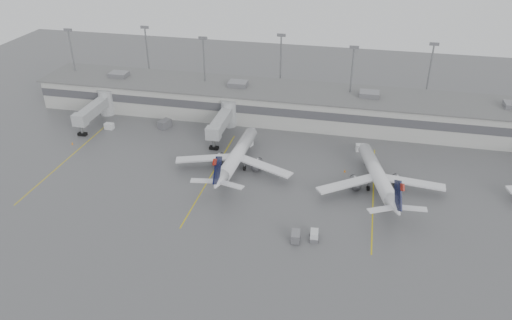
# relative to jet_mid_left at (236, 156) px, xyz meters

# --- Properties ---
(ground) EXTENTS (260.00, 260.00, 0.00)m
(ground) POSITION_rel_jet_mid_left_xyz_m (12.90, -28.20, -3.05)
(ground) COLOR #4C4C4F
(ground) RESTS_ON ground
(terminal) EXTENTS (152.00, 17.00, 9.45)m
(terminal) POSITION_rel_jet_mid_left_xyz_m (12.89, 29.78, 1.12)
(terminal) COLOR #ACADA7
(terminal) RESTS_ON ground
(light_masts) EXTENTS (142.40, 8.00, 20.60)m
(light_masts) POSITION_rel_jet_mid_left_xyz_m (12.90, 35.55, 8.98)
(light_masts) COLOR gray
(light_masts) RESTS_ON ground
(jet_bridge_left) EXTENTS (4.00, 17.20, 7.00)m
(jet_bridge_left) POSITION_rel_jet_mid_left_xyz_m (-42.60, 17.52, 0.82)
(jet_bridge_left) COLOR gray
(jet_bridge_left) RESTS_ON ground
(jet_bridge_right) EXTENTS (4.00, 17.20, 7.00)m
(jet_bridge_right) POSITION_rel_jet_mid_left_xyz_m (-7.60, 17.52, 0.82)
(jet_bridge_right) COLOR gray
(jet_bridge_right) RESTS_ON ground
(stand_markings) EXTENTS (105.25, 40.00, 0.01)m
(stand_markings) POSITION_rel_jet_mid_left_xyz_m (12.90, -4.20, -3.04)
(stand_markings) COLOR #C5B10B
(stand_markings) RESTS_ON ground
(jet_mid_left) EXTENTS (27.02, 30.33, 9.81)m
(jet_mid_left) POSITION_rel_jet_mid_left_xyz_m (0.00, 0.00, 0.00)
(jet_mid_left) COLOR silver
(jet_mid_left) RESTS_ON ground
(jet_mid_right) EXTENTS (26.02, 29.56, 9.77)m
(jet_mid_right) POSITION_rel_jet_mid_left_xyz_m (31.15, -2.07, -0.01)
(jet_mid_right) COLOR silver
(jet_mid_right) RESTS_ON ground
(baggage_tug) EXTENTS (1.90, 2.74, 1.68)m
(baggage_tug) POSITION_rel_jet_mid_left_xyz_m (20.17, -21.91, -2.39)
(baggage_tug) COLOR silver
(baggage_tug) RESTS_ON ground
(baggage_cart) EXTENTS (1.78, 2.83, 1.74)m
(baggage_cart) POSITION_rel_jet_mid_left_xyz_m (16.97, -23.11, -2.14)
(baggage_cart) COLOR slate
(baggage_cart) RESTS_ON ground
(gse_uld_a) EXTENTS (2.35, 1.65, 1.60)m
(gse_uld_a) POSITION_rel_jet_mid_left_xyz_m (-37.68, 12.81, -2.25)
(gse_uld_a) COLOR silver
(gse_uld_a) RESTS_ON ground
(gse_uld_b) EXTENTS (2.80, 2.31, 1.71)m
(gse_uld_b) POSITION_rel_jet_mid_left_xyz_m (-0.11, 11.51, -2.20)
(gse_uld_b) COLOR silver
(gse_uld_b) RESTS_ON ground
(gse_uld_c) EXTENTS (2.60, 1.98, 1.67)m
(gse_uld_c) POSITION_rel_jet_mid_left_xyz_m (27.08, 14.62, -2.22)
(gse_uld_c) COLOR silver
(gse_uld_c) RESTS_ON ground
(gse_loader) EXTENTS (3.19, 3.91, 2.11)m
(gse_loader) POSITION_rel_jet_mid_left_xyz_m (-23.75, 16.69, -1.99)
(gse_loader) COLOR slate
(gse_loader) RESTS_ON ground
(cone_a) EXTENTS (0.38, 0.38, 0.60)m
(cone_a) POSITION_rel_jet_mid_left_xyz_m (-42.45, 2.56, -2.75)
(cone_a) COLOR orange
(cone_a) RESTS_ON ground
(cone_b) EXTENTS (0.46, 0.46, 0.74)m
(cone_b) POSITION_rel_jet_mid_left_xyz_m (-3.78, 3.95, -2.68)
(cone_b) COLOR orange
(cone_b) RESTS_ON ground
(cone_c) EXTENTS (0.42, 0.42, 0.66)m
(cone_c) POSITION_rel_jet_mid_left_xyz_m (24.04, 3.52, -2.72)
(cone_c) COLOR orange
(cone_c) RESTS_ON ground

